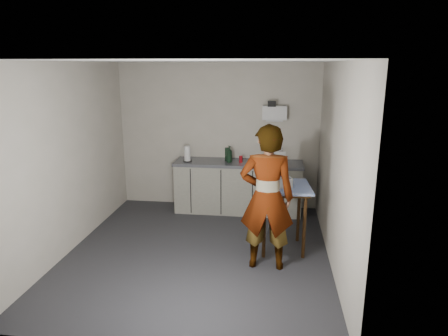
# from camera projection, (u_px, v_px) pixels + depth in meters

# --- Properties ---
(ground) EXTENTS (4.00, 4.00, 0.00)m
(ground) POSITION_uv_depth(u_px,v_px,m) (198.00, 252.00, 5.62)
(ground) COLOR #2B2B31
(ground) RESTS_ON ground
(wall_back) EXTENTS (3.60, 0.02, 2.60)m
(wall_back) POSITION_uv_depth(u_px,v_px,m) (218.00, 136.00, 7.20)
(wall_back) COLOR beige
(wall_back) RESTS_ON ground
(wall_right) EXTENTS (0.02, 4.00, 2.60)m
(wall_right) POSITION_uv_depth(u_px,v_px,m) (335.00, 167.00, 5.07)
(wall_right) COLOR beige
(wall_right) RESTS_ON ground
(wall_left) EXTENTS (0.02, 4.00, 2.60)m
(wall_left) POSITION_uv_depth(u_px,v_px,m) (70.00, 158.00, 5.52)
(wall_left) COLOR beige
(wall_left) RESTS_ON ground
(ceiling) EXTENTS (3.60, 4.00, 0.01)m
(ceiling) POSITION_uv_depth(u_px,v_px,m) (195.00, 61.00, 4.97)
(ceiling) COLOR white
(ceiling) RESTS_ON wall_back
(kitchen_counter) EXTENTS (2.24, 0.62, 0.91)m
(kitchen_counter) POSITION_uv_depth(u_px,v_px,m) (238.00, 188.00, 7.09)
(kitchen_counter) COLOR black
(kitchen_counter) RESTS_ON ground
(wall_shelf) EXTENTS (0.42, 0.18, 0.37)m
(wall_shelf) POSITION_uv_depth(u_px,v_px,m) (275.00, 113.00, 6.90)
(wall_shelf) COLOR white
(wall_shelf) RESTS_ON ground
(side_table) EXTENTS (0.79, 0.79, 0.94)m
(side_table) POSITION_uv_depth(u_px,v_px,m) (283.00, 194.00, 5.52)
(side_table) COLOR #3A220D
(side_table) RESTS_ON ground
(standing_man) EXTENTS (0.69, 0.46, 1.87)m
(standing_man) POSITION_uv_depth(u_px,v_px,m) (267.00, 198.00, 5.00)
(standing_man) COLOR #B2A593
(standing_man) RESTS_ON ground
(soap_bottle) EXTENTS (0.16, 0.16, 0.29)m
(soap_bottle) POSITION_uv_depth(u_px,v_px,m) (229.00, 154.00, 6.90)
(soap_bottle) COLOR black
(soap_bottle) RESTS_ON kitchen_counter
(soda_can) EXTENTS (0.06, 0.06, 0.12)m
(soda_can) POSITION_uv_depth(u_px,v_px,m) (241.00, 159.00, 6.91)
(soda_can) COLOR red
(soda_can) RESTS_ON kitchen_counter
(dark_bottle) EXTENTS (0.07, 0.07, 0.24)m
(dark_bottle) POSITION_uv_depth(u_px,v_px,m) (227.00, 154.00, 7.02)
(dark_bottle) COLOR black
(dark_bottle) RESTS_ON kitchen_counter
(paper_towel) EXTENTS (0.15, 0.15, 0.28)m
(paper_towel) POSITION_uv_depth(u_px,v_px,m) (187.00, 154.00, 6.96)
(paper_towel) COLOR black
(paper_towel) RESTS_ON kitchen_counter
(dish_rack) EXTENTS (0.36, 0.27, 0.25)m
(dish_rack) POSITION_uv_depth(u_px,v_px,m) (272.00, 160.00, 6.88)
(dish_rack) COLOR white
(dish_rack) RESTS_ON kitchen_counter
(bakery_box) EXTENTS (0.40, 0.41, 0.43)m
(bakery_box) POSITION_uv_depth(u_px,v_px,m) (278.00, 178.00, 5.49)
(bakery_box) COLOR white
(bakery_box) RESTS_ON side_table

